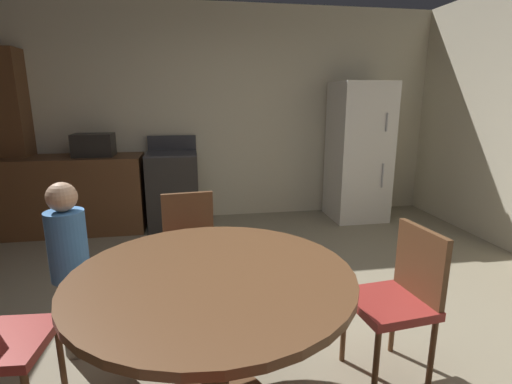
% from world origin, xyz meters
% --- Properties ---
extents(ground_plane, '(14.00, 14.00, 0.00)m').
position_xyz_m(ground_plane, '(0.00, 0.00, 0.00)').
color(ground_plane, gray).
extents(wall_back, '(5.98, 0.12, 2.70)m').
position_xyz_m(wall_back, '(0.00, 3.13, 1.35)').
color(wall_back, beige).
rests_on(wall_back, ground).
extents(kitchen_counter, '(1.71, 0.60, 0.90)m').
position_xyz_m(kitchen_counter, '(-1.84, 2.73, 0.45)').
color(kitchen_counter, brown).
rests_on(kitchen_counter, ground).
extents(pantry_column, '(0.44, 0.36, 2.10)m').
position_xyz_m(pantry_column, '(-2.47, 2.91, 1.05)').
color(pantry_column, brown).
rests_on(pantry_column, ground).
extents(oven_range, '(0.60, 0.60, 1.10)m').
position_xyz_m(oven_range, '(-0.63, 2.73, 0.47)').
color(oven_range, '#2D2B28').
rests_on(oven_range, ground).
extents(refrigerator, '(0.68, 0.68, 1.76)m').
position_xyz_m(refrigerator, '(1.74, 2.68, 0.88)').
color(refrigerator, white).
rests_on(refrigerator, ground).
extents(microwave, '(0.44, 0.32, 0.26)m').
position_xyz_m(microwave, '(-1.51, 2.73, 1.03)').
color(microwave, black).
rests_on(microwave, kitchen_counter).
extents(dining_table, '(1.33, 1.33, 0.76)m').
position_xyz_m(dining_table, '(-0.33, -0.29, 0.61)').
color(dining_table, brown).
rests_on(dining_table, ground).
extents(chair_north, '(0.44, 0.44, 0.87)m').
position_xyz_m(chair_north, '(-0.43, 0.74, 0.50)').
color(chair_north, brown).
rests_on(chair_north, ground).
extents(chair_east, '(0.44, 0.44, 0.87)m').
position_xyz_m(chair_east, '(0.71, -0.19, 0.50)').
color(chair_east, brown).
rests_on(chair_east, ground).
extents(person_child, '(0.31, 0.31, 1.09)m').
position_xyz_m(person_child, '(-1.14, 0.32, 0.58)').
color(person_child, '#665B51').
rests_on(person_child, ground).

